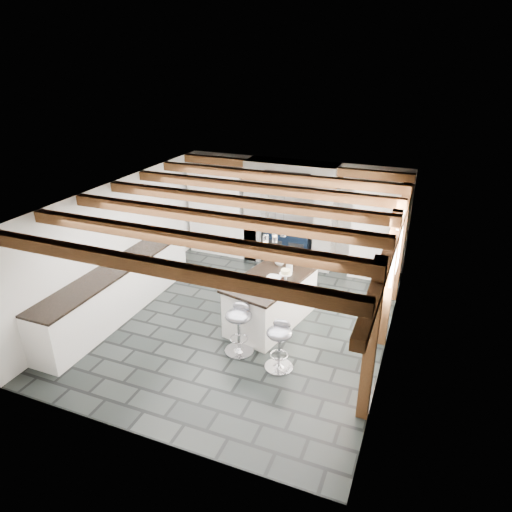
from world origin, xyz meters
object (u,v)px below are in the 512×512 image
at_px(bar_stool_near, 280,340).
at_px(bar_stool_far, 239,323).
at_px(kitchen_island, 272,299).
at_px(range_cooker, 289,243).

distance_m(bar_stool_near, bar_stool_far, 0.74).
bearing_deg(bar_stool_far, kitchen_island, 80.53).
distance_m(kitchen_island, bar_stool_near, 1.31).
height_order(range_cooker, kitchen_island, kitchen_island).
distance_m(range_cooker, kitchen_island, 2.61).
height_order(bar_stool_near, bar_stool_far, bar_stool_far).
distance_m(range_cooker, bar_stool_near, 3.89).
bearing_deg(bar_stool_near, range_cooker, 99.22).
relative_size(range_cooker, bar_stool_far, 1.16).
xyz_separation_m(kitchen_island, bar_stool_near, (0.55, -1.18, 0.04)).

